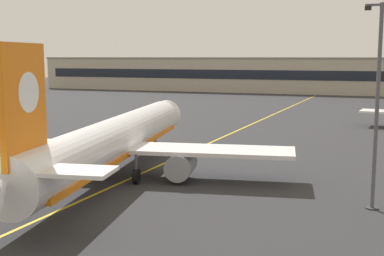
# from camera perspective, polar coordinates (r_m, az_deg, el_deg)

# --- Properties ---
(ground_plane) EXTENTS (400.00, 400.00, 0.00)m
(ground_plane) POSITION_cam_1_polar(r_m,az_deg,el_deg) (35.40, -15.82, -10.17)
(ground_plane) COLOR #2D2D30
(taxiway_centreline) EXTENTS (6.30, 179.91, 0.01)m
(taxiway_centreline) POSITION_cam_1_polar(r_m,az_deg,el_deg) (61.43, 0.87, -2.19)
(taxiway_centreline) COLOR yellow
(taxiway_centreline) RESTS_ON ground
(airliner_foreground) EXTENTS (32.35, 41.34, 11.65)m
(airliner_foreground) POSITION_cam_1_polar(r_m,az_deg,el_deg) (46.18, -8.74, -1.43)
(airliner_foreground) COLOR white
(airliner_foreground) RESTS_ON ground
(apron_lamp_post) EXTENTS (2.24, 0.90, 14.51)m
(apron_lamp_post) POSITION_cam_1_polar(r_m,az_deg,el_deg) (37.89, 20.03, 2.54)
(apron_lamp_post) COLOR #515156
(apron_lamp_post) RESTS_ON ground
(terminal_building) EXTENTS (162.29, 12.40, 10.67)m
(terminal_building) POSITION_cam_1_polar(r_m,az_deg,el_deg) (157.88, 10.18, 5.86)
(terminal_building) COLOR #B2A893
(terminal_building) RESTS_ON ground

